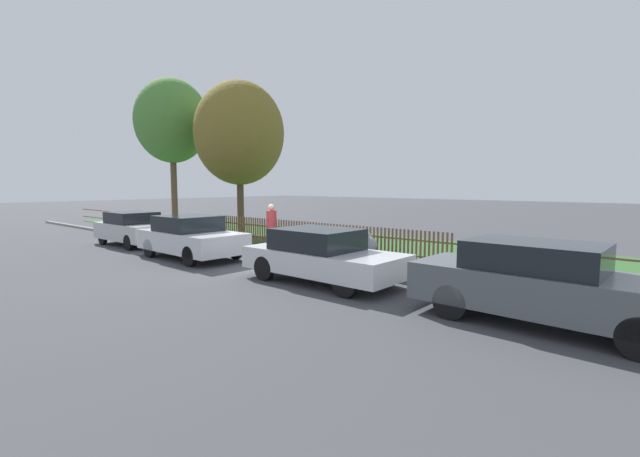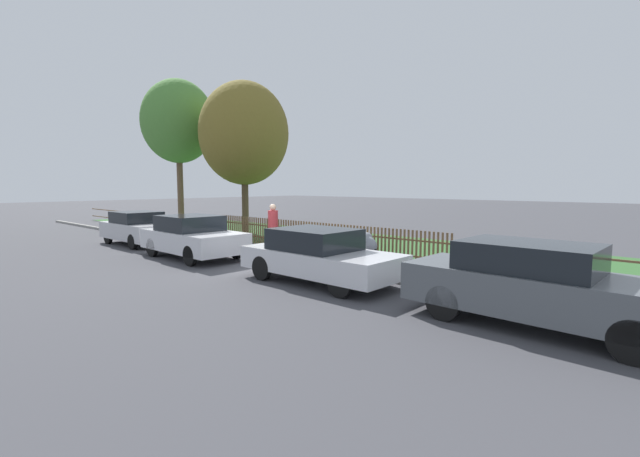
{
  "view_description": "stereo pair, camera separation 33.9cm",
  "coord_description": "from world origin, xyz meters",
  "px_view_note": "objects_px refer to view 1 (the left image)",
  "views": [
    {
      "loc": [
        10.48,
        -9.22,
        2.46
      ],
      "look_at": [
        1.81,
        0.8,
        1.1
      ],
      "focal_mm": 24.0,
      "sensor_mm": 36.0,
      "label": 1
    },
    {
      "loc": [
        10.74,
        -9.0,
        2.46
      ],
      "look_at": [
        1.81,
        0.8,
        1.1
      ],
      "focal_mm": 24.0,
      "sensor_mm": 36.0,
      "label": 2
    }
  ],
  "objects_px": {
    "parked_car_silver_hatchback": "(134,228)",
    "covered_motorcycle": "(354,243)",
    "parked_car_black_saloon": "(191,237)",
    "parked_car_navy_estate": "(322,255)",
    "parked_car_red_compact": "(544,284)",
    "pedestrian_near_fence": "(272,226)",
    "tree_behind_motorcycle": "(239,133)",
    "tree_nearest_kerb": "(172,121)"
  },
  "relations": [
    {
      "from": "pedestrian_near_fence",
      "to": "parked_car_red_compact",
      "type": "bearing_deg",
      "value": -79.04
    },
    {
      "from": "parked_car_black_saloon",
      "to": "pedestrian_near_fence",
      "type": "bearing_deg",
      "value": 62.96
    },
    {
      "from": "tree_nearest_kerb",
      "to": "tree_behind_motorcycle",
      "type": "xyz_separation_m",
      "value": [
        4.6,
        1.0,
        -0.92
      ]
    },
    {
      "from": "parked_car_black_saloon",
      "to": "covered_motorcycle",
      "type": "relative_size",
      "value": 2.02
    },
    {
      "from": "parked_car_silver_hatchback",
      "to": "tree_nearest_kerb",
      "type": "xyz_separation_m",
      "value": [
        -4.88,
        4.72,
        5.26
      ]
    },
    {
      "from": "tree_nearest_kerb",
      "to": "pedestrian_near_fence",
      "type": "distance_m",
      "value": 12.06
    },
    {
      "from": "parked_car_navy_estate",
      "to": "pedestrian_near_fence",
      "type": "bearing_deg",
      "value": 152.0
    },
    {
      "from": "parked_car_silver_hatchback",
      "to": "parked_car_black_saloon",
      "type": "xyz_separation_m",
      "value": [
        4.52,
        -0.24,
        0.03
      ]
    },
    {
      "from": "tree_nearest_kerb",
      "to": "tree_behind_motorcycle",
      "type": "bearing_deg",
      "value": 12.31
    },
    {
      "from": "parked_car_silver_hatchback",
      "to": "tree_behind_motorcycle",
      "type": "xyz_separation_m",
      "value": [
        -0.28,
        5.72,
        4.34
      ]
    },
    {
      "from": "parked_car_silver_hatchback",
      "to": "parked_car_black_saloon",
      "type": "height_order",
      "value": "parked_car_black_saloon"
    },
    {
      "from": "parked_car_black_saloon",
      "to": "parked_car_silver_hatchback",
      "type": "bearing_deg",
      "value": 178.02
    },
    {
      "from": "tree_behind_motorcycle",
      "to": "pedestrian_near_fence",
      "type": "distance_m",
      "value": 8.12
    },
    {
      "from": "pedestrian_near_fence",
      "to": "parked_car_navy_estate",
      "type": "bearing_deg",
      "value": -93.08
    },
    {
      "from": "parked_car_red_compact",
      "to": "tree_nearest_kerb",
      "type": "relative_size",
      "value": 0.55
    },
    {
      "from": "parked_car_black_saloon",
      "to": "parked_car_navy_estate",
      "type": "height_order",
      "value": "parked_car_black_saloon"
    },
    {
      "from": "tree_behind_motorcycle",
      "to": "parked_car_red_compact",
      "type": "bearing_deg",
      "value": -20.5
    },
    {
      "from": "parked_car_silver_hatchback",
      "to": "covered_motorcycle",
      "type": "relative_size",
      "value": 1.87
    },
    {
      "from": "covered_motorcycle",
      "to": "tree_nearest_kerb",
      "type": "relative_size",
      "value": 0.24
    },
    {
      "from": "parked_car_black_saloon",
      "to": "tree_nearest_kerb",
      "type": "distance_m",
      "value": 11.85
    },
    {
      "from": "parked_car_silver_hatchback",
      "to": "parked_car_navy_estate",
      "type": "height_order",
      "value": "parked_car_silver_hatchback"
    },
    {
      "from": "tree_behind_motorcycle",
      "to": "tree_nearest_kerb",
      "type": "bearing_deg",
      "value": -167.69
    },
    {
      "from": "parked_car_navy_estate",
      "to": "tree_nearest_kerb",
      "type": "relative_size",
      "value": 0.51
    },
    {
      "from": "parked_car_red_compact",
      "to": "covered_motorcycle",
      "type": "height_order",
      "value": "parked_car_red_compact"
    },
    {
      "from": "tree_nearest_kerb",
      "to": "covered_motorcycle",
      "type": "bearing_deg",
      "value": -8.53
    },
    {
      "from": "covered_motorcycle",
      "to": "tree_behind_motorcycle",
      "type": "bearing_deg",
      "value": 163.23
    },
    {
      "from": "covered_motorcycle",
      "to": "pedestrian_near_fence",
      "type": "xyz_separation_m",
      "value": [
        -3.35,
        -0.4,
        0.38
      ]
    },
    {
      "from": "tree_behind_motorcycle",
      "to": "pedestrian_near_fence",
      "type": "xyz_separation_m",
      "value": [
        6.12,
        -3.51,
        -4.03
      ]
    },
    {
      "from": "parked_car_silver_hatchback",
      "to": "tree_behind_motorcycle",
      "type": "height_order",
      "value": "tree_behind_motorcycle"
    },
    {
      "from": "parked_car_navy_estate",
      "to": "covered_motorcycle",
      "type": "bearing_deg",
      "value": 109.47
    },
    {
      "from": "parked_car_silver_hatchback",
      "to": "pedestrian_near_fence",
      "type": "height_order",
      "value": "pedestrian_near_fence"
    },
    {
      "from": "tree_nearest_kerb",
      "to": "parked_car_navy_estate",
      "type": "bearing_deg",
      "value": -17.63
    },
    {
      "from": "tree_behind_motorcycle",
      "to": "pedestrian_near_fence",
      "type": "height_order",
      "value": "tree_behind_motorcycle"
    },
    {
      "from": "parked_car_black_saloon",
      "to": "tree_nearest_kerb",
      "type": "bearing_deg",
      "value": 153.26
    },
    {
      "from": "parked_car_silver_hatchback",
      "to": "parked_car_red_compact",
      "type": "height_order",
      "value": "parked_car_red_compact"
    },
    {
      "from": "tree_behind_motorcycle",
      "to": "covered_motorcycle",
      "type": "bearing_deg",
      "value": -18.19
    },
    {
      "from": "parked_car_black_saloon",
      "to": "parked_car_red_compact",
      "type": "distance_m",
      "value": 10.73
    },
    {
      "from": "parked_car_red_compact",
      "to": "tree_behind_motorcycle",
      "type": "xyz_separation_m",
      "value": [
        -15.54,
        5.81,
        4.28
      ]
    },
    {
      "from": "parked_car_silver_hatchback",
      "to": "parked_car_red_compact",
      "type": "relative_size",
      "value": 0.82
    },
    {
      "from": "parked_car_red_compact",
      "to": "pedestrian_near_fence",
      "type": "xyz_separation_m",
      "value": [
        -9.42,
        2.3,
        0.25
      ]
    },
    {
      "from": "covered_motorcycle",
      "to": "pedestrian_near_fence",
      "type": "bearing_deg",
      "value": -171.83
    },
    {
      "from": "parked_car_black_saloon",
      "to": "covered_motorcycle",
      "type": "distance_m",
      "value": 5.46
    }
  ]
}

